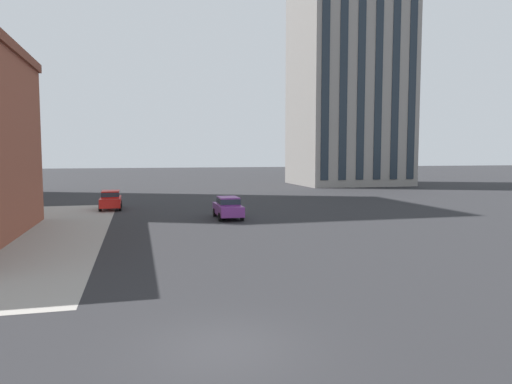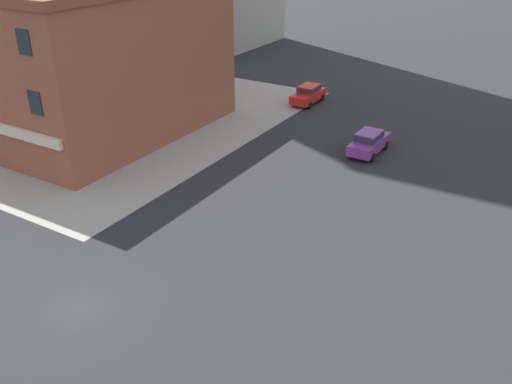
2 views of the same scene
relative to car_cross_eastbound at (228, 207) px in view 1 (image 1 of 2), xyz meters
name	(u,v)px [view 1 (image 1 of 2)]	position (x,y,z in m)	size (l,w,h in m)	color
ground_plane	(222,348)	(-4.70, -23.66, -0.92)	(320.00, 320.00, 0.00)	#262628
car_cross_eastbound	(228,207)	(0.00, 0.00, 0.00)	(1.94, 4.42, 1.68)	#7A3389
car_cross_westbound	(111,199)	(-9.11, 8.45, 0.00)	(1.94, 4.42, 1.68)	red
residential_tower_skyline_right	(350,0)	(26.63, 35.12, 28.44)	(17.17, 14.47, 58.67)	gray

